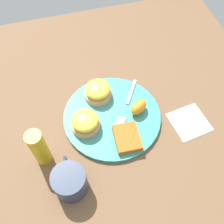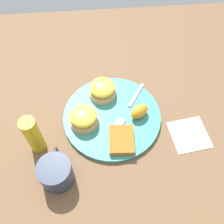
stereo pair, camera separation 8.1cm
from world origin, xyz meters
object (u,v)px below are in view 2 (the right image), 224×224
fork (128,108)px  condiment_bottle (33,135)px  hashbrown_patty (121,140)px  orange_wedge (139,111)px  sandwich_benedict_left (102,89)px  cup (56,173)px  sandwich_benedict_right (84,118)px

fork → condiment_bottle: 0.30m
hashbrown_patty → orange_wedge: bearing=-36.9°
sandwich_benedict_left → orange_wedge: sandwich_benedict_left is taller
hashbrown_patty → orange_wedge: size_ratio=1.52×
condiment_bottle → fork: bearing=-70.2°
cup → condiment_bottle: size_ratio=0.84×
orange_wedge → fork: bearing=49.0°
condiment_bottle → orange_wedge: bearing=-76.6°
sandwich_benedict_left → cup: size_ratio=0.75×
orange_wedge → condiment_bottle: (-0.07, 0.31, 0.03)m
sandwich_benedict_left → orange_wedge: bearing=-130.3°
fork → sandwich_benedict_right: bearing=104.8°
fork → cup: cup is taller
fork → cup: bearing=132.8°
orange_wedge → condiment_bottle: 0.32m
sandwich_benedict_right → cup: size_ratio=0.75×
sandwich_benedict_left → sandwich_benedict_right: same height
sandwich_benedict_left → fork: (-0.07, -0.08, -0.02)m
cup → sandwich_benedict_right: bearing=-25.1°
cup → fork: bearing=-47.2°
orange_wedge → sandwich_benedict_left: bearing=49.7°
orange_wedge → cup: bearing=125.2°
sandwich_benedict_right → cup: (-0.17, 0.08, 0.00)m
sandwich_benedict_left → hashbrown_patty: sandwich_benedict_left is taller
hashbrown_patty → orange_wedge: (0.09, -0.06, 0.01)m
cup → condiment_bottle: bearing=30.5°
hashbrown_patty → condiment_bottle: bearing=87.2°
condiment_bottle → sandwich_benedict_right: bearing=-65.4°
hashbrown_patty → sandwich_benedict_right: bearing=55.2°
orange_wedge → fork: 0.05m
sandwich_benedict_left → fork: bearing=-130.0°
fork → condiment_bottle: (-0.10, 0.28, 0.05)m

